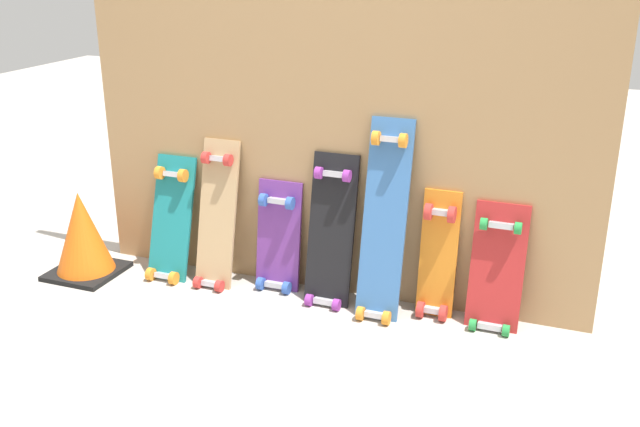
# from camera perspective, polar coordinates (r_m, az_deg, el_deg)

# --- Properties ---
(ground_plane) EXTENTS (12.00, 12.00, 0.00)m
(ground_plane) POSITION_cam_1_polar(r_m,az_deg,el_deg) (3.41, 0.42, -6.29)
(ground_plane) COLOR #B2AAA0
(plywood_wall_panel) EXTENTS (2.35, 0.04, 1.71)m
(plywood_wall_panel) POSITION_cam_1_polar(r_m,az_deg,el_deg) (3.19, 0.91, 8.10)
(plywood_wall_panel) COLOR tan
(plywood_wall_panel) RESTS_ON ground
(skateboard_teal) EXTENTS (0.21, 0.25, 0.65)m
(skateboard_teal) POSITION_cam_1_polar(r_m,az_deg,el_deg) (3.58, -11.67, -0.90)
(skateboard_teal) COLOR #197A7F
(skateboard_teal) RESTS_ON ground
(skateboard_natural) EXTENTS (0.18, 0.24, 0.75)m
(skateboard_natural) POSITION_cam_1_polar(r_m,az_deg,el_deg) (3.45, -8.14, -0.63)
(skateboard_natural) COLOR tan
(skateboard_natural) RESTS_ON ground
(skateboard_purple) EXTENTS (0.22, 0.15, 0.58)m
(skateboard_purple) POSITION_cam_1_polar(r_m,az_deg,el_deg) (3.39, -3.31, -2.29)
(skateboard_purple) COLOR #6B338C
(skateboard_purple) RESTS_ON ground
(skateboard_black) EXTENTS (0.21, 0.21, 0.74)m
(skateboard_black) POSITION_cam_1_polar(r_m,az_deg,el_deg) (3.24, 0.83, -1.94)
(skateboard_black) COLOR black
(skateboard_black) RESTS_ON ground
(skateboard_blue) EXTENTS (0.19, 0.26, 0.92)m
(skateboard_blue) POSITION_cam_1_polar(r_m,az_deg,el_deg) (3.11, 5.02, -1.14)
(skateboard_blue) COLOR #386BAD
(skateboard_blue) RESTS_ON ground
(skateboard_orange) EXTENTS (0.16, 0.15, 0.62)m
(skateboard_orange) POSITION_cam_1_polar(r_m,az_deg,el_deg) (3.17, 9.21, -3.72)
(skateboard_orange) COLOR orange
(skateboard_orange) RESTS_ON ground
(skateboard_red) EXTENTS (0.22, 0.17, 0.61)m
(skateboard_red) POSITION_cam_1_polar(r_m,az_deg,el_deg) (3.13, 13.67, -4.77)
(skateboard_red) COLOR #B22626
(skateboard_red) RESTS_ON ground
(traffic_cone) EXTENTS (0.32, 0.32, 0.42)m
(traffic_cone) POSITION_cam_1_polar(r_m,az_deg,el_deg) (3.71, -18.17, -1.58)
(traffic_cone) COLOR black
(traffic_cone) RESTS_ON ground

